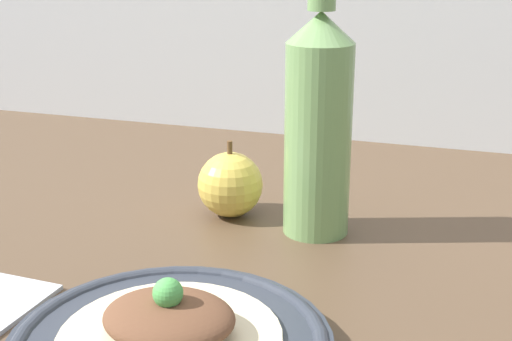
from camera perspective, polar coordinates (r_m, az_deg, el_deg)
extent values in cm
cube|color=brown|center=(60.81, 2.17, -12.81)|extent=(180.00, 110.00, 4.00)
cylinder|color=beige|center=(52.82, -6.91, -13.07)|extent=(16.24, 16.24, 0.40)
ellipsoid|color=brown|center=(52.04, -6.98, -11.63)|extent=(9.66, 8.21, 2.66)
sphere|color=#4CA34C|center=(51.07, -7.06, -9.70)|extent=(2.19, 2.19, 2.19)
cylinder|color=#729E5B|center=(71.63, 4.96, 2.38)|extent=(6.75, 6.75, 19.55)
cone|color=#729E5B|center=(69.36, 5.22, 11.38)|extent=(6.75, 6.75, 3.04)
sphere|color=gold|center=(77.48, -2.08, -1.13)|extent=(7.13, 7.13, 7.13)
cylinder|color=brown|center=(76.19, -2.11, 1.79)|extent=(0.57, 0.57, 1.60)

